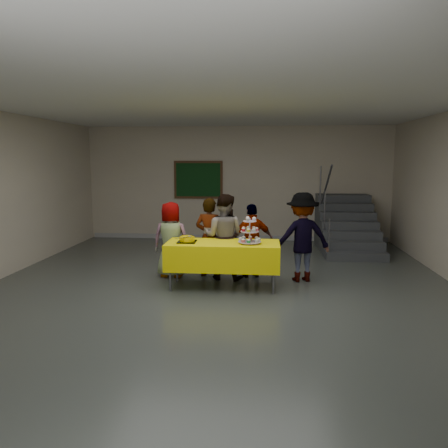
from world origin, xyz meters
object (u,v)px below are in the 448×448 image
object	(u,v)px
bake_table	(223,255)
bear_cake	(187,239)
schoolchild_b	(209,237)
schoolchild_e	(302,237)
schoolchild_a	(171,240)
schoolchild_d	(252,241)
cupcake_stand	(250,234)
staircase	(345,228)
schoolchild_c	(224,237)
noticeboard	(198,180)

from	to	relation	value
bake_table	bear_cake	distance (m)	0.66
schoolchild_b	schoolchild_e	bearing A→B (deg)	-171.48
schoolchild_a	schoolchild_d	xyz separation A→B (m)	(1.48, 0.11, -0.02)
cupcake_stand	schoolchild_e	distance (m)	1.09
bear_cake	staircase	xyz separation A→B (m)	(3.25, 3.62, -0.34)
bake_table	schoolchild_c	xyz separation A→B (m)	(-0.04, 0.55, 0.21)
schoolchild_e	staircase	size ratio (longest dim) A/B	0.65
schoolchild_d	noticeboard	size ratio (longest dim) A/B	1.04
cupcake_stand	noticeboard	distance (m)	4.77
schoolchild_d	noticeboard	xyz separation A→B (m)	(-1.55, 3.71, 0.93)
bake_table	schoolchild_a	xyz separation A→B (m)	(-1.01, 0.59, 0.13)
bear_cake	schoolchild_a	world-z (taller)	schoolchild_a
bake_table	schoolchild_c	distance (m)	0.59
schoolchild_d	schoolchild_a	bearing A→B (deg)	-13.74
schoolchild_c	schoolchild_e	xyz separation A→B (m)	(1.39, -0.01, 0.02)
bear_cake	bake_table	bearing A→B (deg)	3.60
noticeboard	bear_cake	bearing A→B (deg)	-83.81
schoolchild_b	staircase	xyz separation A→B (m)	(2.96, 2.91, -0.24)
cupcake_stand	noticeboard	xyz separation A→B (m)	(-1.53, 4.48, 0.66)
bake_table	noticeboard	world-z (taller)	noticeboard
cupcake_stand	schoolchild_b	distance (m)	1.07
cupcake_stand	schoolchild_a	world-z (taller)	schoolchild_a
bake_table	schoolchild_a	size ratio (longest dim) A/B	1.36
schoolchild_b	schoolchild_d	distance (m)	0.78
schoolchild_c	noticeboard	distance (m)	4.09
bake_table	schoolchild_e	xyz separation A→B (m)	(1.35, 0.54, 0.23)
bear_cake	schoolchild_e	xyz separation A→B (m)	(1.95, 0.58, -0.04)
schoolchild_d	noticeboard	distance (m)	4.13
schoolchild_a	schoolchild_d	bearing A→B (deg)	-171.66
staircase	schoolchild_e	bearing A→B (deg)	-113.19
cupcake_stand	bear_cake	xyz separation A→B (m)	(-1.04, 0.02, -0.11)
schoolchild_b	noticeboard	bearing A→B (deg)	-65.37
bake_table	cupcake_stand	world-z (taller)	cupcake_stand
bake_table	schoolchild_d	distance (m)	0.85
cupcake_stand	bear_cake	bearing A→B (deg)	178.86
schoolchild_a	schoolchild_c	size ratio (longest dim) A/B	0.90
schoolchild_b	staircase	world-z (taller)	staircase
staircase	noticeboard	size ratio (longest dim) A/B	1.85
bake_table	schoolchild_a	bearing A→B (deg)	149.50
bear_cake	schoolchild_a	size ratio (longest dim) A/B	0.26
bear_cake	cupcake_stand	bearing A→B (deg)	-1.14
bear_cake	staircase	world-z (taller)	staircase
cupcake_stand	schoolchild_a	bearing A→B (deg)	155.86
schoolchild_a	noticeboard	bearing A→B (deg)	-84.81
bear_cake	schoolchild_b	distance (m)	0.77
schoolchild_a	staircase	world-z (taller)	staircase
bake_table	schoolchild_d	size ratio (longest dim) A/B	1.40
schoolchild_c	staircase	size ratio (longest dim) A/B	0.64
schoolchild_e	bake_table	bearing A→B (deg)	9.12
bear_cake	schoolchild_c	bearing A→B (deg)	46.40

